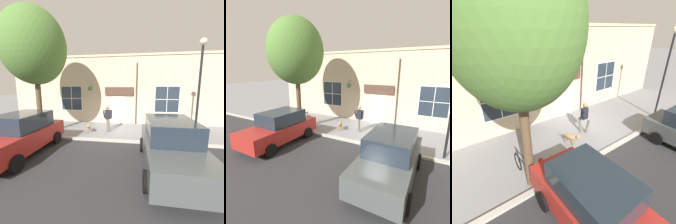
% 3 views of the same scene
% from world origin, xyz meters
% --- Properties ---
extents(ground_plane, '(90.00, 90.00, 0.00)m').
position_xyz_m(ground_plane, '(0.00, 0.00, 0.00)').
color(ground_plane, gray).
extents(curb_and_road, '(10.10, 28.00, 0.12)m').
position_xyz_m(curb_and_road, '(5.85, 0.00, 0.02)').
color(curb_and_road, '#B2ADA3').
rests_on(curb_and_road, ground_plane).
extents(storefront_facade, '(0.95, 18.00, 5.30)m').
position_xyz_m(storefront_facade, '(-2.34, -0.01, 2.65)').
color(storefront_facade, '#C6B293').
rests_on(storefront_facade, ground_plane).
extents(pedestrian_walking, '(0.66, 0.55, 1.71)m').
position_xyz_m(pedestrian_walking, '(0.16, -0.51, 1.03)').
color(pedestrian_walking, '#6B665B').
rests_on(pedestrian_walking, ground_plane).
extents(dog_on_leash, '(1.03, 0.52, 0.63)m').
position_xyz_m(dog_on_leash, '(0.60, -1.69, 0.40)').
color(dog_on_leash, '#997A51').
rests_on(dog_on_leash, ground_plane).
extents(street_tree_by_curb, '(3.71, 3.34, 7.08)m').
position_xyz_m(street_tree_by_curb, '(1.49, -4.39, 4.92)').
color(street_tree_by_curb, brown).
rests_on(street_tree_by_curb, ground_plane).
extents(leaning_bicycle, '(1.74, 0.20, 1.00)m').
position_xyz_m(leaning_bicycle, '(1.12, -4.33, 0.38)').
color(leaning_bicycle, black).
rests_on(leaning_bicycle, ground_plane).
extents(parked_car_nearest_curb, '(4.30, 1.94, 1.75)m').
position_xyz_m(parked_car_nearest_curb, '(3.95, -3.59, 0.88)').
color(parked_car_nearest_curb, maroon).
rests_on(parked_car_nearest_curb, ground_plane).
extents(parked_car_mid_block, '(4.30, 1.94, 1.75)m').
position_xyz_m(parked_car_mid_block, '(4.26, 2.45, 0.88)').
color(parked_car_mid_block, '#474C4C').
rests_on(parked_car_mid_block, ground_plane).
extents(street_lamp, '(0.32, 0.32, 5.14)m').
position_xyz_m(street_lamp, '(1.46, 4.31, 3.33)').
color(street_lamp, black).
rests_on(street_lamp, ground_plane).
extents(fire_hydrant, '(0.34, 0.20, 0.77)m').
position_xyz_m(fire_hydrant, '(1.42, -3.82, 0.40)').
color(fire_hydrant, red).
rests_on(fire_hydrant, ground_plane).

